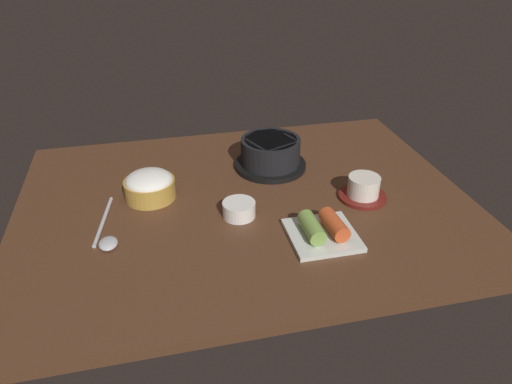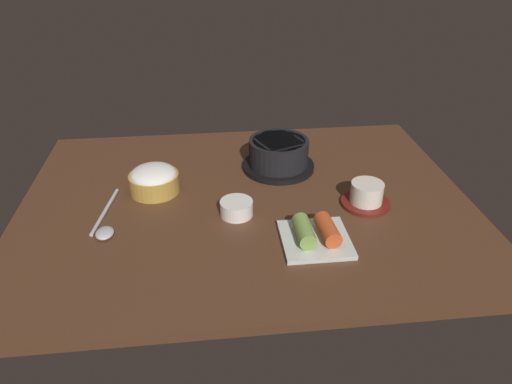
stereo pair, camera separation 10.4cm
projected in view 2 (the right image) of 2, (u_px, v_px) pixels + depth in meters
dining_table at (246, 203)px, 107.29cm from camera, size 100.00×76.00×2.00cm
stone_pot at (279, 154)px, 117.75cm from camera, size 17.92×17.92×7.73cm
rice_bowl at (154, 179)px, 108.33cm from camera, size 11.35×11.35×6.36cm
tea_cup_with_saucer at (366, 195)px, 103.71cm from camera, size 10.78×10.78×5.36cm
banchan_cup_center at (236, 208)px, 100.56cm from camera, size 7.01×7.01×3.31cm
kimchi_plate at (316, 235)px, 92.42cm from camera, size 13.30×13.30×4.40cm
spoon at (105, 225)px, 97.07cm from camera, size 4.90×19.80×1.35cm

